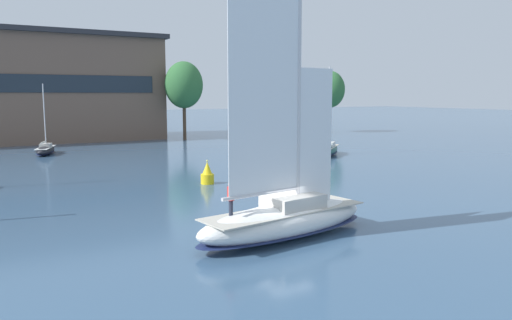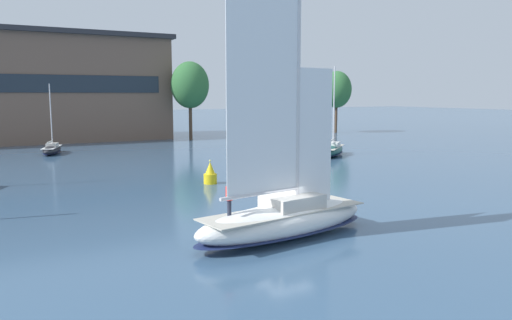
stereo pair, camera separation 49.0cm
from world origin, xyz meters
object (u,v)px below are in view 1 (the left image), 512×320
tree_shore_left (330,90)px  tree_shore_center (184,85)px  sailboat_main (286,216)px  sailboat_moored_outer_mooring (45,150)px  channel_buoy (207,174)px  sailboat_moored_near_marina (327,150)px

tree_shore_left → tree_shore_center: bearing=-178.5°
sailboat_main → sailboat_moored_outer_mooring: 44.15m
sailboat_moored_outer_mooring → channel_buoy: (8.85, -27.84, 0.19)m
sailboat_moored_outer_mooring → sailboat_moored_near_marina: bearing=-31.5°
tree_shore_left → channel_buoy: (-42.02, -38.26, -7.24)m
tree_shore_left → sailboat_main: sailboat_main is taller
tree_shore_left → tree_shore_center: tree_shore_center is taller
tree_shore_left → sailboat_moored_outer_mooring: size_ratio=1.36×
tree_shore_left → channel_buoy: 57.29m
sailboat_main → sailboat_moored_outer_mooring: (-6.08, 43.72, -0.55)m
sailboat_main → sailboat_moored_near_marina: sailboat_main is taller
tree_shore_left → sailboat_moored_near_marina: size_ratio=1.10×
channel_buoy → tree_shore_left: bearing=42.3°
tree_shore_center → sailboat_main: (-15.55, -53.36, -7.45)m
tree_shore_center → sailboat_main: sailboat_main is taller
tree_shore_center → channel_buoy: (-12.79, -37.48, -7.80)m
sailboat_moored_near_marina → sailboat_moored_outer_mooring: bearing=148.5°
sailboat_moored_outer_mooring → channel_buoy: bearing=-72.4°
sailboat_moored_near_marina → channel_buoy: (-19.93, -10.18, 0.06)m
sailboat_main → tree_shore_center: bearing=73.8°
tree_shore_center → sailboat_main: size_ratio=0.86×
sailboat_moored_outer_mooring → tree_shore_center: bearing=24.0°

